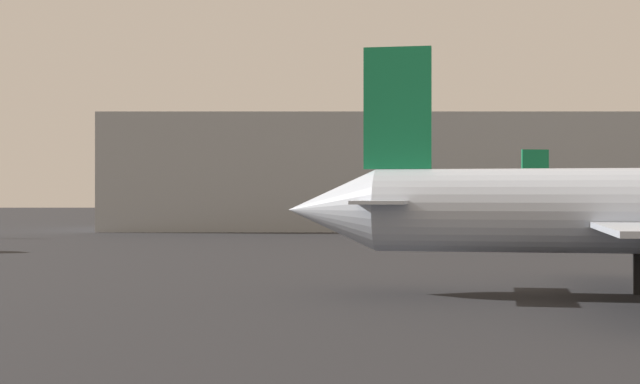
% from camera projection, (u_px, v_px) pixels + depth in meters
% --- Properties ---
extents(terminal_building, '(73.47, 22.65, 14.01)m').
position_uv_depth(terminal_building, '(407.00, 174.00, 123.24)').
color(terminal_building, '#999EA3').
rests_on(terminal_building, ground_plane).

